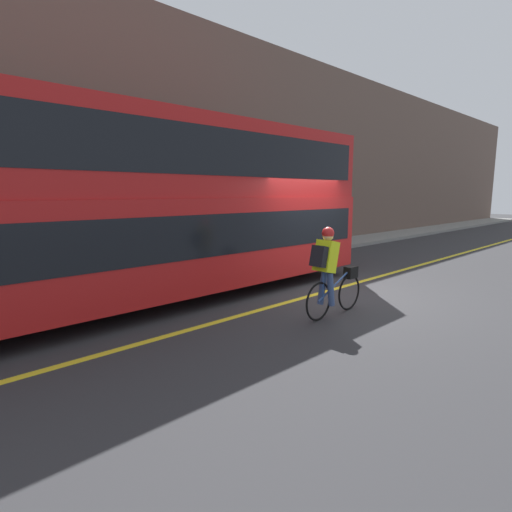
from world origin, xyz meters
The scene contains 7 objects.
ground_plane centered at (0.00, 0.00, 0.00)m, with size 80.00×80.00×0.00m, color #2D2D30.
road_center_line centered at (0.00, 0.18, 0.00)m, with size 50.00×0.14×0.01m, color yellow.
sidewalk_curb centered at (0.00, 4.66, 0.07)m, with size 60.00×1.82×0.14m.
building_facade centered at (0.00, 5.72, 3.73)m, with size 60.00×0.30×7.46m.
bus centered at (-3.27, 2.07, 2.03)m, with size 10.30×2.50×3.64m.
cyclist_on_bike centered at (-1.56, -0.96, 0.87)m, with size 1.62×0.32×1.62m.
trash_bin centered at (-4.18, 4.57, 0.66)m, with size 0.54×0.54×1.04m.
Camera 1 is at (-7.24, -5.03, 2.19)m, focal length 28.00 mm.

